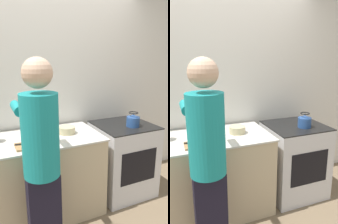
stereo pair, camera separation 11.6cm
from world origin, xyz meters
The scene contains 8 objects.
wall_back centered at (0.00, 0.76, 1.30)m, with size 8.00×0.05×2.60m.
counter centered at (-0.38, 0.35, 0.45)m, with size 1.71×0.72×0.90m.
oven centered at (0.88, 0.33, 0.45)m, with size 0.68×0.66×0.91m.
person centered at (-0.28, -0.21, 0.95)m, with size 0.33×0.57×1.72m.
cutting_board centered at (-0.29, 0.16, 0.90)m, with size 0.29×0.19×0.02m.
knife centered at (-0.33, 0.17, 0.92)m, with size 0.23×0.08×0.01m.
kettle centered at (0.93, 0.22, 0.98)m, with size 0.16×0.16×0.17m.
bowl_prep centered at (0.14, 0.34, 0.93)m, with size 0.18×0.18×0.08m.
Camera 1 is at (-0.63, -1.80, 1.72)m, focal length 35.00 mm.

